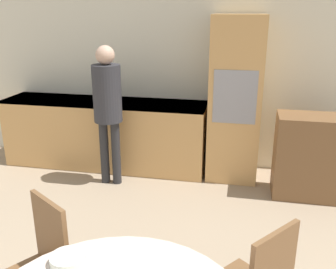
% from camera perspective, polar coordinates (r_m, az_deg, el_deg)
% --- Properties ---
extents(wall_back, '(6.72, 0.05, 2.60)m').
position_cam_1_polar(wall_back, '(4.84, 4.94, 10.19)').
color(wall_back, beige).
rests_on(wall_back, ground_plane).
extents(kitchen_counter, '(2.64, 0.60, 0.88)m').
position_cam_1_polar(kitchen_counter, '(4.99, -9.53, 0.29)').
color(kitchen_counter, tan).
rests_on(kitchen_counter, ground_plane).
extents(oven_unit, '(0.60, 0.59, 1.95)m').
position_cam_1_polar(oven_unit, '(4.53, 10.22, 5.22)').
color(oven_unit, tan).
rests_on(oven_unit, ground_plane).
extents(sideboard, '(0.91, 0.45, 0.93)m').
position_cam_1_polar(sideboard, '(4.40, 21.79, -3.23)').
color(sideboard, brown).
rests_on(sideboard, ground_plane).
extents(chair_far_left, '(0.55, 0.55, 0.91)m').
position_cam_1_polar(chair_far_left, '(2.57, -18.95, -18.11)').
color(chair_far_left, brown).
rests_on(chair_far_left, ground_plane).
extents(person_standing, '(0.32, 0.32, 1.63)m').
position_cam_1_polar(person_standing, '(4.30, -9.20, 5.09)').
color(person_standing, '#262628').
rests_on(person_standing, ground_plane).
extents(bowl_centre, '(0.18, 0.18, 0.05)m').
position_cam_1_polar(bowl_centre, '(2.10, -15.02, -17.91)').
color(bowl_centre, silver).
rests_on(bowl_centre, dining_table).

